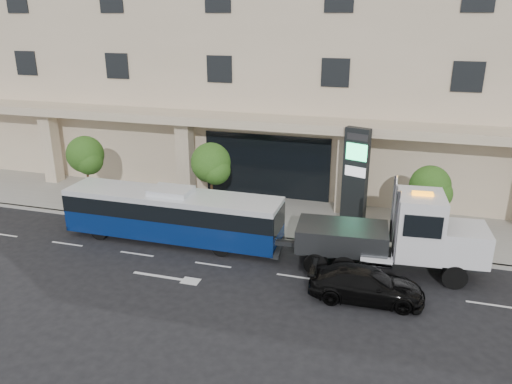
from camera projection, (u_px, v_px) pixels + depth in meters
ground at (224, 251)px, 24.78m from camera, size 120.00×120.00×0.00m
sidewalk at (253, 214)px, 29.27m from camera, size 120.00×6.00×0.15m
curb at (237, 234)px, 26.56m from camera, size 120.00×0.30×0.15m
convention_center at (295, 32)px, 35.37m from camera, size 60.00×17.60×20.00m
tree_left at (86, 157)px, 29.65m from camera, size 2.27×2.20×4.22m
tree_mid at (211, 165)px, 27.46m from camera, size 2.28×2.20×4.38m
tree_right at (430, 189)px, 24.45m from camera, size 2.10×2.00×4.04m
city_bus at (172, 214)px, 25.53m from camera, size 11.31×2.39×2.86m
tow_truck at (398, 236)px, 22.27m from camera, size 9.42×2.93×4.27m
black_sedan at (366, 284)px, 20.39m from camera, size 4.78×2.13×1.36m
signage_pylon at (355, 176)px, 26.93m from camera, size 1.42×0.89×5.37m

